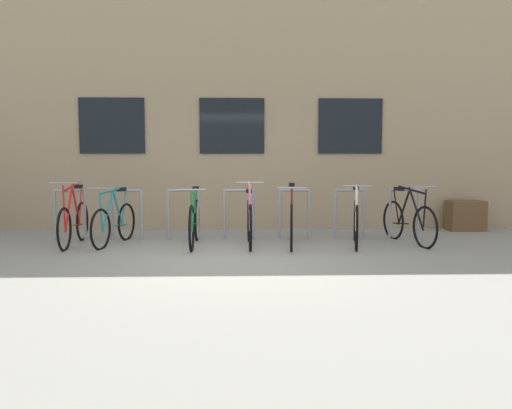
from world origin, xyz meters
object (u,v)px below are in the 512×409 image
Objects in this scene: bicycle_green at (194,221)px; bicycle_pink at (249,221)px; planter_box at (465,216)px; bicycle_red at (74,222)px; bicycle_black at (408,221)px; bicycle_maroon at (292,221)px; bicycle_white at (356,221)px; bicycle_teal at (114,222)px.

bicycle_pink is (0.92, -0.06, 0.00)m from bicycle_green.
planter_box is (4.38, 1.63, -0.10)m from bicycle_pink.
planter_box is (7.32, 1.49, -0.09)m from bicycle_red.
bicycle_green is 3.64m from bicycle_black.
bicycle_green is 1.03× the size of bicycle_maroon.
bicycle_black is 0.99× the size of bicycle_white.
bicycle_teal is 0.66m from bicycle_red.
bicycle_black is at bearing -0.48° from bicycle_teal.
bicycle_maroon is 2.55× the size of planter_box.
planter_box is at bearing 32.32° from bicycle_white.
bicycle_teal is at bearing 175.49° from bicycle_pink.
bicycle_red is at bearing 177.24° from bicycle_pink.
bicycle_red is 1.02× the size of bicycle_white.
bicycle_red is (-2.02, 0.08, -0.01)m from bicycle_green.
bicycle_maroon is 1.04× the size of bicycle_white.
bicycle_teal is (-1.36, 0.12, -0.03)m from bicycle_green.
bicycle_black is at bearing -0.04° from bicycle_red.
bicycle_green is at bearing -2.41° from bicycle_red.
bicycle_red reaches higher than bicycle_white.
bicycle_teal is at bearing 3.28° from bicycle_red.
bicycle_green is 1.05× the size of bicycle_red.
bicycle_teal reaches higher than bicycle_green.
bicycle_white is at bearing -170.84° from bicycle_black.
bicycle_teal is at bearing -167.71° from planter_box.
bicycle_red is 3.65m from bicycle_maroon.
bicycle_white is (-0.94, -0.15, 0.01)m from bicycle_black.
bicycle_black is 0.97× the size of bicycle_red.
bicycle_red reaches higher than bicycle_teal.
bicycle_teal is 0.95× the size of bicycle_white.
bicycle_black reaches higher than planter_box.
planter_box is at bearing 11.49° from bicycle_red.
bicycle_pink reaches higher than bicycle_teal.
bicycle_red is at bearing 177.89° from bicycle_maroon.
bicycle_black is 2.42× the size of planter_box.
bicycle_green is 5.53m from planter_box.
bicycle_pink is at bearing -177.10° from bicycle_black.
bicycle_green is 0.92m from bicycle_pink.
planter_box is at bearing 20.42° from bicycle_pink.
bicycle_pink is at bearing -3.54° from bicycle_green.
bicycle_black reaches higher than bicycle_green.
bicycle_green is 2.70m from bicycle_white.
bicycle_green is at bearing 178.25° from bicycle_maroon.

